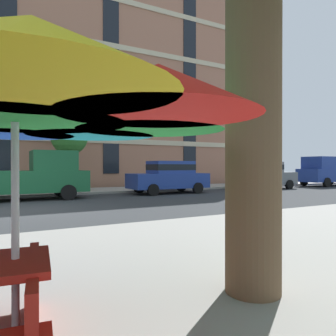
{
  "coord_description": "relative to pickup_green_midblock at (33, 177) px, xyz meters",
  "views": [
    {
      "loc": [
        -0.81,
        -11.8,
        1.5
      ],
      "look_at": [
        7.45,
        3.2,
        1.4
      ],
      "focal_mm": 34.41,
      "sensor_mm": 36.0,
      "label": 1
    }
  ],
  "objects": [
    {
      "name": "sidewalk_far",
      "position": [
        -0.84,
        3.1,
        -0.97
      ],
      "size": [
        56.0,
        3.6,
        0.12
      ],
      "primitive_type": "cube",
      "color": "#9E998E",
      "rests_on": "ground"
    },
    {
      "name": "patio_umbrella",
      "position": [
        -1.49,
        -12.7,
        1.0
      ],
      "size": [
        3.78,
        3.78,
        2.28
      ],
      "color": "silver",
      "rests_on": "ground"
    },
    {
      "name": "sedan_gray",
      "position": [
        14.07,
        -0.0,
        -0.08
      ],
      "size": [
        4.4,
        1.98,
        1.78
      ],
      "color": "slate",
      "rests_on": "ground"
    },
    {
      "name": "apartment_building",
      "position": [
        -0.84,
        11.29,
        6.97
      ],
      "size": [
        43.85,
        12.08,
        16.0
      ],
      "color": "#A87056",
      "rests_on": "ground"
    },
    {
      "name": "street_tree_middle",
      "position": [
        2.2,
        3.03,
        2.18
      ],
      "size": [
        2.04,
        2.04,
        4.3
      ],
      "color": "#4C3823",
      "rests_on": "ground"
    },
    {
      "name": "sidewalk_near_patio",
      "position": [
        -0.84,
        -12.7,
        -0.97
      ],
      "size": [
        56.0,
        9.0,
        0.12
      ],
      "primitive_type": "cube",
      "color": "gray",
      "rests_on": "ground"
    },
    {
      "name": "pickup_green_midblock",
      "position": [
        0.0,
        0.0,
        0.0
      ],
      "size": [
        5.1,
        2.12,
        2.2
      ],
      "color": "#195933",
      "rests_on": "ground"
    },
    {
      "name": "sedan_blue",
      "position": [
        6.95,
        -0.0,
        -0.08
      ],
      "size": [
        4.4,
        1.98,
        1.78
      ],
      "color": "navy",
      "rests_on": "ground"
    },
    {
      "name": "pickup_blue",
      "position": [
        20.6,
        0.0,
        0.0
      ],
      "size": [
        5.1,
        2.12,
        2.2
      ],
      "color": "navy",
      "rests_on": "ground"
    },
    {
      "name": "ground_plane",
      "position": [
        -0.84,
        -3.7,
        -1.03
      ],
      "size": [
        120.0,
        120.0,
        0.0
      ],
      "primitive_type": "plane",
      "color": "#2D3033"
    }
  ]
}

